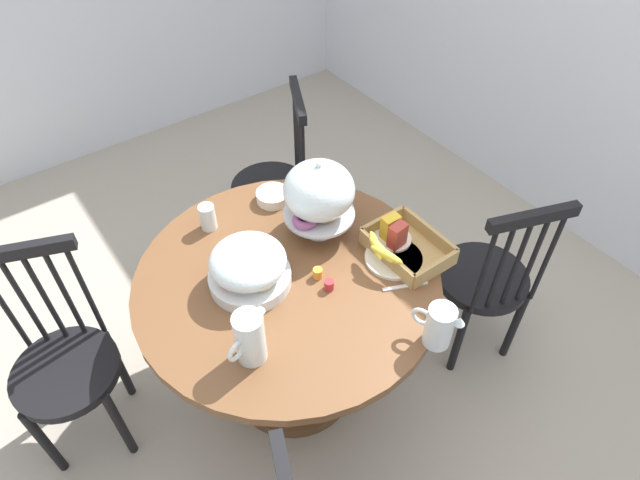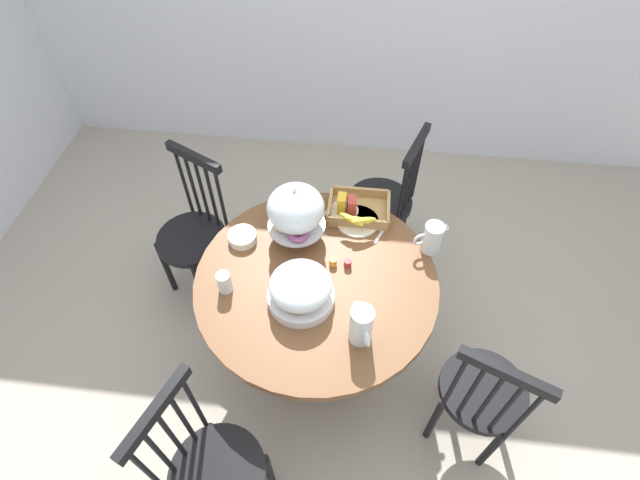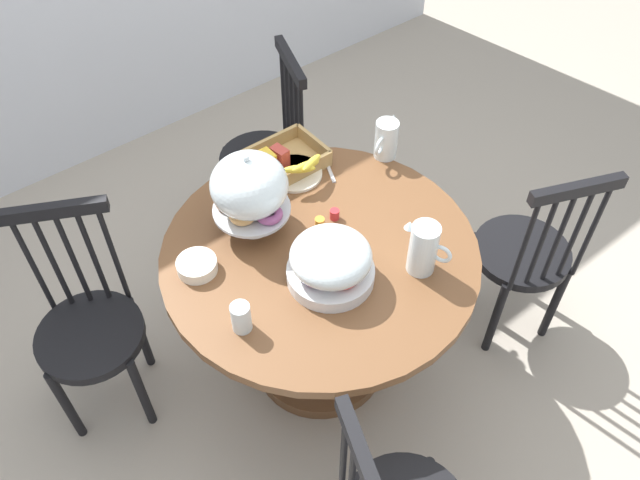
{
  "view_description": "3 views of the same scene",
  "coord_description": "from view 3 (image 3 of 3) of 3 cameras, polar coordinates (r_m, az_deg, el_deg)",
  "views": [
    {
      "loc": [
        1.05,
        -0.78,
        2.26
      ],
      "look_at": [
        -0.09,
        0.05,
        0.84
      ],
      "focal_mm": 30.63,
      "sensor_mm": 36.0,
      "label": 1
    },
    {
      "loc": [
        0.07,
        -1.36,
        2.55
      ],
      "look_at": [
        -0.09,
        0.05,
        0.84
      ],
      "focal_mm": 26.53,
      "sensor_mm": 36.0,
      "label": 2
    },
    {
      "loc": [
        -1.04,
        -1.29,
        2.46
      ],
      "look_at": [
        -0.09,
        -0.1,
        0.79
      ],
      "focal_mm": 36.27,
      "sensor_mm": 36.0,
      "label": 3
    }
  ],
  "objects": [
    {
      "name": "ground_plane",
      "position": [
        2.97,
        0.25,
        -8.39
      ],
      "size": [
        10.0,
        10.0,
        0.0
      ],
      "primitive_type": "plane",
      "color": "#A89E8E"
    },
    {
      "name": "dining_table",
      "position": [
        2.47,
        0.0,
        -4.31
      ],
      "size": [
        1.14,
        1.14,
        0.74
      ],
      "color": "brown",
      "rests_on": "ground_plane"
    },
    {
      "name": "windsor_chair_by_cabinet",
      "position": [
        2.79,
        17.61,
        -1.36
      ],
      "size": [
        0.43,
        0.43,
        0.97
      ],
      "color": "black",
      "rests_on": "ground_plane"
    },
    {
      "name": "windsor_chair_facing_door",
      "position": [
        3.1,
        -4.73,
        7.19
      ],
      "size": [
        0.43,
        0.43,
        0.97
      ],
      "color": "black",
      "rests_on": "ground_plane"
    },
    {
      "name": "windsor_chair_far_side",
      "position": [
        2.58,
        -19.59,
        -7.48
      ],
      "size": [
        0.45,
        0.45,
        0.97
      ],
      "color": "black",
      "rests_on": "ground_plane"
    },
    {
      "name": "pastry_stand_with_dome",
      "position": [
        2.24,
        -6.26,
        4.55
      ],
      "size": [
        0.28,
        0.28,
        0.34
      ],
      "color": "silver",
      "rests_on": "dining_table"
    },
    {
      "name": "fruit_platter_covered",
      "position": [
        2.15,
        0.95,
        -1.95
      ],
      "size": [
        0.3,
        0.3,
        0.18
      ],
      "color": "silver",
      "rests_on": "dining_table"
    },
    {
      "name": "orange_juice_pitcher",
      "position": [
        2.2,
        9.08,
        -0.91
      ],
      "size": [
        0.1,
        0.18,
        0.2
      ],
      "color": "silver",
      "rests_on": "dining_table"
    },
    {
      "name": "milk_pitcher",
      "position": [
        2.63,
        5.84,
        8.7
      ],
      "size": [
        0.17,
        0.09,
        0.16
      ],
      "color": "silver",
      "rests_on": "dining_table"
    },
    {
      "name": "cereal_basket",
      "position": [
        2.57,
        -3.12,
        6.89
      ],
      "size": [
        0.32,
        0.3,
        0.12
      ],
      "color": "tan",
      "rests_on": "dining_table"
    },
    {
      "name": "china_plate_large",
      "position": [
        2.58,
        -2.26,
        5.89
      ],
      "size": [
        0.22,
        0.22,
        0.01
      ],
      "primitive_type": "cylinder",
      "color": "white",
      "rests_on": "dining_table"
    },
    {
      "name": "china_plate_small",
      "position": [
        2.57,
        -4.27,
        6.09
      ],
      "size": [
        0.15,
        0.15,
        0.01
      ],
      "primitive_type": "cylinder",
      "color": "white",
      "rests_on": "china_plate_large"
    },
    {
      "name": "cereal_bowl",
      "position": [
        2.26,
        -10.8,
        -2.24
      ],
      "size": [
        0.14,
        0.14,
        0.04
      ],
      "primitive_type": "cylinder",
      "color": "white",
      "rests_on": "dining_table"
    },
    {
      "name": "drinking_glass",
      "position": [
        2.06,
        -6.97,
        -6.79
      ],
      "size": [
        0.06,
        0.06,
        0.11
      ],
      "primitive_type": "cylinder",
      "color": "silver",
      "rests_on": "dining_table"
    },
    {
      "name": "jam_jar_strawberry",
      "position": [
        2.39,
        1.29,
        2.28
      ],
      "size": [
        0.04,
        0.04,
        0.04
      ],
      "primitive_type": "cylinder",
      "color": "#B7282D",
      "rests_on": "dining_table"
    },
    {
      "name": "jam_jar_apricot",
      "position": [
        2.36,
        -0.03,
        1.53
      ],
      "size": [
        0.04,
        0.04,
        0.04
      ],
      "primitive_type": "cylinder",
      "color": "orange",
      "rests_on": "dining_table"
    },
    {
      "name": "table_knife",
      "position": [
        2.56,
        -5.32,
        5.3
      ],
      "size": [
        0.08,
        0.16,
        0.01
      ],
      "primitive_type": "cube",
      "rotation": [
        0.0,
        0.0,
        7.43
      ],
      "color": "silver",
      "rests_on": "dining_table"
    },
    {
      "name": "dinner_fork",
      "position": [
        2.56,
        -5.98,
        5.19
      ],
      "size": [
        0.08,
        0.16,
        0.01
      ],
      "primitive_type": "cube",
      "rotation": [
        0.0,
        0.0,
        7.43
      ],
      "color": "silver",
      "rests_on": "dining_table"
    },
    {
      "name": "soup_spoon",
      "position": [
        2.6,
        0.77,
        6.35
      ],
      "size": [
        0.08,
        0.16,
        0.01
      ],
      "primitive_type": "cube",
      "rotation": [
        0.0,
        0.0,
        7.43
      ],
      "color": "silver",
      "rests_on": "dining_table"
    }
  ]
}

